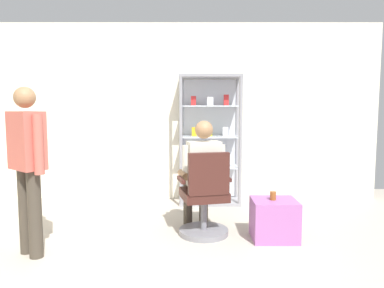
# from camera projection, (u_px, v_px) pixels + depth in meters

# --- Properties ---
(back_wall) EXTENTS (6.00, 0.10, 2.70)m
(back_wall) POSITION_uv_depth(u_px,v_px,m) (183.00, 113.00, 5.61)
(back_wall) COLOR silver
(back_wall) RESTS_ON ground
(display_cabinet_main) EXTENTS (0.90, 0.45, 1.90)m
(display_cabinet_main) POSITION_uv_depth(u_px,v_px,m) (210.00, 139.00, 5.42)
(display_cabinet_main) COLOR gray
(display_cabinet_main) RESTS_ON ground
(office_chair) EXTENTS (0.61, 0.58, 0.96)m
(office_chair) POSITION_uv_depth(u_px,v_px,m) (205.00, 202.00, 4.02)
(office_chair) COLOR slate
(office_chair) RESTS_ON ground
(seated_shopkeeper) EXTENTS (0.55, 0.61, 1.29)m
(seated_shopkeeper) POSITION_uv_depth(u_px,v_px,m) (202.00, 171.00, 4.14)
(seated_shopkeeper) COLOR #3F382D
(seated_shopkeeper) RESTS_ON ground
(storage_crate) EXTENTS (0.48, 0.43, 0.44)m
(storage_crate) POSITION_uv_depth(u_px,v_px,m) (274.00, 219.00, 3.95)
(storage_crate) COLOR #9E599E
(storage_crate) RESTS_ON ground
(tea_glass) EXTENTS (0.07, 0.07, 0.09)m
(tea_glass) POSITION_uv_depth(u_px,v_px,m) (273.00, 196.00, 3.92)
(tea_glass) COLOR brown
(tea_glass) RESTS_ON storage_crate
(standing_customer) EXTENTS (0.43, 0.40, 1.63)m
(standing_customer) POSITION_uv_depth(u_px,v_px,m) (28.00, 160.00, 3.45)
(standing_customer) COLOR #3F382D
(standing_customer) RESTS_ON ground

